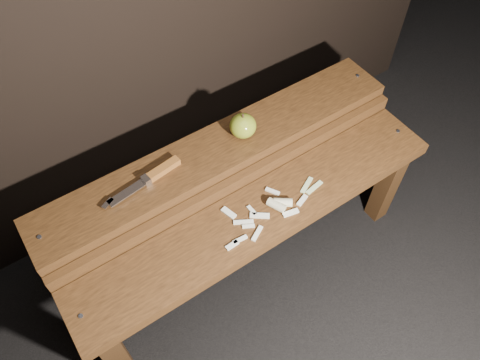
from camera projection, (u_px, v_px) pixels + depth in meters
ground at (249, 263)px, 1.73m from camera, size 60.00×60.00×0.00m
bench_front_tier at (262, 226)px, 1.41m from camera, size 1.20×0.20×0.42m
bench_rear_tier at (221, 165)px, 1.48m from camera, size 1.20×0.21×0.50m
apple at (243, 126)px, 1.41m from camera, size 0.08×0.08×0.09m
knife at (154, 175)px, 1.33m from camera, size 0.26×0.06×0.02m
apple_scraps at (274, 207)px, 1.36m from camera, size 0.37×0.15×0.03m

